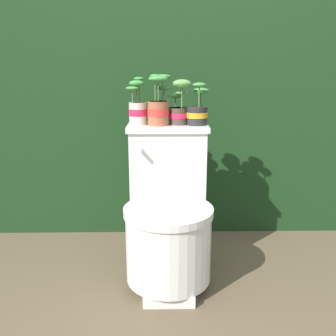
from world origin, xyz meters
TOP-DOWN VIEW (x-y plane):
  - ground_plane at (0.00, 0.00)m, footprint 12.00×12.00m
  - hedge_backdrop at (0.00, 1.18)m, footprint 3.24×0.98m
  - toilet at (0.01, 0.11)m, footprint 0.43×0.58m
  - potted_plant_left at (-0.14, 0.28)m, footprint 0.10×0.10m
  - potted_plant_midleft at (-0.03, 0.26)m, footprint 0.13×0.12m
  - potted_plant_middle at (0.07, 0.28)m, footprint 0.12×0.13m
  - potted_plant_midright at (0.16, 0.27)m, footprint 0.12×0.13m

SIDE VIEW (x-z plane):
  - ground_plane at x=0.00m, z-range 0.00..0.00m
  - toilet at x=0.01m, z-range -0.05..0.74m
  - hedge_backdrop at x=0.00m, z-range 0.00..1.71m
  - potted_plant_midright at x=0.16m, z-range 0.75..0.96m
  - potted_plant_left at x=-0.14m, z-range 0.75..0.99m
  - potted_plant_middle at x=0.07m, z-range 0.76..0.99m
  - potted_plant_midleft at x=-0.03m, z-range 0.76..1.01m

